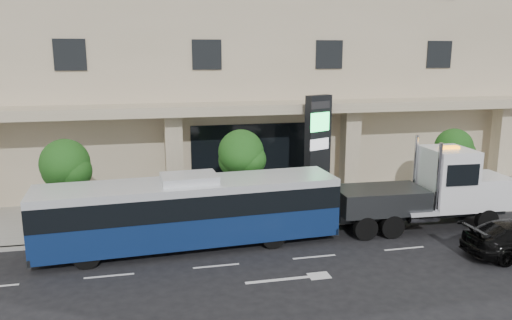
{
  "coord_description": "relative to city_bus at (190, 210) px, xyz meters",
  "views": [
    {
      "loc": [
        -6.48,
        -19.42,
        8.09
      ],
      "look_at": [
        -1.63,
        2.0,
        3.37
      ],
      "focal_mm": 35.0,
      "sensor_mm": 36.0,
      "label": 1
    }
  ],
  "objects": [
    {
      "name": "signage_pylon",
      "position": [
        7.14,
        4.28,
        1.49
      ],
      "size": [
        1.53,
        1.07,
        5.82
      ],
      "rotation": [
        0.0,
        0.0,
        0.42
      ],
      "color": "black",
      "rests_on": "sidewalk"
    },
    {
      "name": "tree_left",
      "position": [
        -5.21,
        2.88,
        1.5
      ],
      "size": [
        2.27,
        2.2,
        4.22
      ],
      "color": "#422B19",
      "rests_on": "sidewalk"
    },
    {
      "name": "tow_truck",
      "position": [
        11.17,
        -0.03,
        0.14
      ],
      "size": [
        9.37,
        2.65,
        4.26
      ],
      "rotation": [
        0.0,
        0.0,
        -0.04
      ],
      "color": "#2D3033",
      "rests_on": "ground"
    },
    {
      "name": "convention_center",
      "position": [
        4.77,
        14.71,
        8.36
      ],
      "size": [
        60.0,
        17.6,
        20.0
      ],
      "color": "tan",
      "rests_on": "ground"
    },
    {
      "name": "ground",
      "position": [
        4.77,
        -0.71,
        -1.61
      ],
      "size": [
        120.0,
        120.0,
        0.0
      ],
      "primitive_type": "plane",
      "color": "black",
      "rests_on": "ground"
    },
    {
      "name": "city_bus",
      "position": [
        0.0,
        0.0,
        0.0
      ],
      "size": [
        12.64,
        3.31,
        3.17
      ],
      "rotation": [
        0.0,
        0.0,
        0.05
      ],
      "color": "black",
      "rests_on": "ground"
    },
    {
      "name": "curb",
      "position": [
        4.77,
        1.29,
        -1.54
      ],
      "size": [
        120.0,
        0.3,
        0.15
      ],
      "primitive_type": "cube",
      "color": "gray",
      "rests_on": "ground"
    },
    {
      "name": "sidewalk",
      "position": [
        4.77,
        4.29,
        -1.54
      ],
      "size": [
        120.0,
        6.0,
        0.15
      ],
      "primitive_type": "cube",
      "color": "gray",
      "rests_on": "ground"
    },
    {
      "name": "tree_right",
      "position": [
        14.29,
        2.88,
        1.42
      ],
      "size": [
        2.1,
        2.0,
        4.04
      ],
      "color": "#422B19",
      "rests_on": "sidewalk"
    },
    {
      "name": "tree_mid",
      "position": [
        2.79,
        2.88,
        1.65
      ],
      "size": [
        2.28,
        2.2,
        4.38
      ],
      "color": "#422B19",
      "rests_on": "sidewalk"
    }
  ]
}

